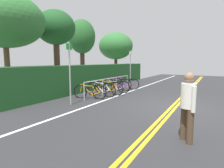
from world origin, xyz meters
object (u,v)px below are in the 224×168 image
(bicycle_4, at_px, (117,84))
(tree_far_right, at_px, (82,37))
(bicycle_0, at_px, (90,92))
(bicycle_1, at_px, (101,89))
(pedestrian, at_px, (188,103))
(bike_rack, at_px, (110,82))
(sign_post_near, at_px, (70,68))
(sign_post_far, at_px, (130,65))
(tree_extra, at_px, (116,46))
(bicycle_2, at_px, (109,88))
(bicycle_5, at_px, (126,84))
(tree_mid, at_px, (56,29))
(tree_near_left, at_px, (4,21))
(bicycle_3, at_px, (115,86))

(bicycle_4, distance_m, tree_far_right, 5.36)
(bicycle_0, relative_size, bicycle_1, 0.92)
(bicycle_0, bearing_deg, bicycle_1, -9.13)
(pedestrian, bearing_deg, bicycle_1, 52.64)
(bicycle_4, bearing_deg, bike_rack, -172.49)
(bike_rack, distance_m, sign_post_near, 3.33)
(pedestrian, distance_m, sign_post_far, 9.12)
(bicycle_4, height_order, tree_far_right, tree_far_right)
(sign_post_far, distance_m, tree_extra, 5.22)
(bicycle_0, bearing_deg, tree_far_right, 42.18)
(bicycle_1, bearing_deg, pedestrian, -127.36)
(bicycle_2, xyz_separation_m, bicycle_5, (2.22, 0.02, -0.02))
(tree_far_right, bearing_deg, tree_mid, -164.96)
(tree_near_left, height_order, tree_extra, tree_near_left)
(bicycle_4, relative_size, bicycle_5, 1.00)
(bicycle_1, relative_size, tree_near_left, 0.37)
(bicycle_5, relative_size, pedestrian, 1.16)
(tree_mid, bearing_deg, bike_rack, -74.02)
(sign_post_far, relative_size, tree_near_left, 0.52)
(bicycle_0, bearing_deg, sign_post_far, 1.38)
(bicycle_1, height_order, tree_extra, tree_extra)
(tree_near_left, relative_size, tree_mid, 1.02)
(tree_far_right, bearing_deg, bicycle_5, -100.87)
(bicycle_3, height_order, sign_post_near, sign_post_near)
(bike_rack, bearing_deg, bicycle_1, -176.06)
(bike_rack, height_order, bicycle_0, bike_rack)
(bicycle_3, bearing_deg, bicycle_5, 1.06)
(sign_post_far, bearing_deg, tree_far_right, 97.96)
(bicycle_4, bearing_deg, tree_extra, 29.21)
(bicycle_4, bearing_deg, bicycle_3, -159.18)
(tree_extra, bearing_deg, bicycle_5, -145.23)
(sign_post_near, relative_size, tree_far_right, 0.51)
(bicycle_0, xyz_separation_m, tree_far_right, (4.46, 4.04, 3.30))
(tree_near_left, bearing_deg, sign_post_far, -24.51)
(bicycle_0, height_order, tree_near_left, tree_near_left)
(bicycle_4, relative_size, pedestrian, 1.16)
(bicycle_0, distance_m, bicycle_1, 0.80)
(bicycle_3, bearing_deg, tree_far_right, 61.18)
(bicycle_1, bearing_deg, bike_rack, 3.94)
(tree_near_left, bearing_deg, bicycle_5, -31.79)
(tree_mid, height_order, tree_extra, tree_mid)
(bicycle_1, relative_size, bicycle_2, 0.98)
(bicycle_3, bearing_deg, bicycle_4, 20.82)
(sign_post_near, bearing_deg, tree_extra, 18.60)
(sign_post_near, bearing_deg, sign_post_far, 1.67)
(bicycle_1, xyz_separation_m, bicycle_5, (2.86, -0.05, -0.02))
(bike_rack, bearing_deg, tree_far_right, 57.01)
(sign_post_far, distance_m, tree_far_right, 4.50)
(tree_near_left, xyz_separation_m, tree_extra, (10.69, 0.04, -0.38))
(bicycle_3, relative_size, sign_post_near, 0.68)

